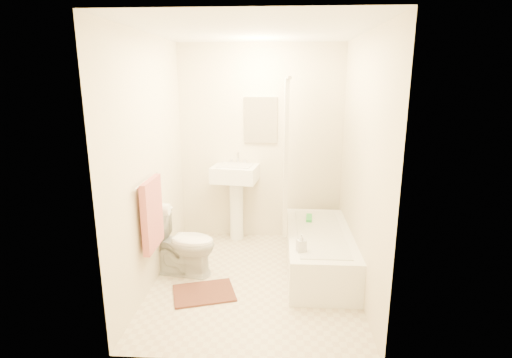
# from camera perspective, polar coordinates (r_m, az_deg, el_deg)

# --- Properties ---
(floor) EXTENTS (2.40, 2.40, 0.00)m
(floor) POSITION_cam_1_polar(r_m,az_deg,el_deg) (4.19, -0.21, -14.25)
(floor) COLOR beige
(floor) RESTS_ON ground
(ceiling) EXTENTS (2.40, 2.40, 0.00)m
(ceiling) POSITION_cam_1_polar(r_m,az_deg,el_deg) (3.70, -0.25, 20.50)
(ceiling) COLOR white
(ceiling) RESTS_ON ground
(wall_back) EXTENTS (2.00, 0.02, 2.40)m
(wall_back) POSITION_cam_1_polar(r_m,az_deg,el_deg) (4.94, 0.67, 4.98)
(wall_back) COLOR beige
(wall_back) RESTS_ON ground
(wall_left) EXTENTS (0.02, 2.40, 2.40)m
(wall_left) POSITION_cam_1_polar(r_m,az_deg,el_deg) (3.95, -14.86, 2.13)
(wall_left) COLOR beige
(wall_left) RESTS_ON ground
(wall_right) EXTENTS (0.02, 2.40, 2.40)m
(wall_right) POSITION_cam_1_polar(r_m,az_deg,el_deg) (3.83, 14.87, 1.75)
(wall_right) COLOR beige
(wall_right) RESTS_ON ground
(mirror) EXTENTS (0.40, 0.03, 0.55)m
(mirror) POSITION_cam_1_polar(r_m,az_deg,el_deg) (4.88, 0.67, 8.42)
(mirror) COLOR white
(mirror) RESTS_ON wall_back
(curtain_rod) EXTENTS (0.03, 1.70, 0.03)m
(curtain_rod) POSITION_cam_1_polar(r_m,az_deg,el_deg) (3.77, 4.56, 14.24)
(curtain_rod) COLOR silver
(curtain_rod) RESTS_ON wall_back
(shower_curtain) EXTENTS (0.04, 0.80, 1.55)m
(shower_curtain) POSITION_cam_1_polar(r_m,az_deg,el_deg) (4.24, 4.26, 3.66)
(shower_curtain) COLOR silver
(shower_curtain) RESTS_ON curtain_rod
(towel_bar) EXTENTS (0.02, 0.60, 0.02)m
(towel_bar) POSITION_cam_1_polar(r_m,az_deg,el_deg) (3.73, -15.36, -0.19)
(towel_bar) COLOR silver
(towel_bar) RESTS_ON wall_left
(towel) EXTENTS (0.06, 0.45, 0.66)m
(towel) POSITION_cam_1_polar(r_m,az_deg,el_deg) (3.81, -14.61, -4.86)
(towel) COLOR #CC7266
(towel) RESTS_ON towel_bar
(toilet_paper) EXTENTS (0.11, 0.12, 0.12)m
(toilet_paper) POSITION_cam_1_polar(r_m,az_deg,el_deg) (4.17, -13.00, -4.24)
(toilet_paper) COLOR white
(toilet_paper) RESTS_ON wall_left
(toilet) EXTENTS (0.74, 0.49, 0.67)m
(toilet) POSITION_cam_1_polar(r_m,az_deg,el_deg) (4.26, -10.36, -8.97)
(toilet) COLOR silver
(toilet) RESTS_ON floor
(sink) EXTENTS (0.59, 0.50, 1.04)m
(sink) POSITION_cam_1_polar(r_m,az_deg,el_deg) (4.98, -2.88, -2.97)
(sink) COLOR white
(sink) RESTS_ON floor
(bathtub) EXTENTS (0.66, 1.51, 0.42)m
(bathtub) POSITION_cam_1_polar(r_m,az_deg,el_deg) (4.36, 8.99, -10.12)
(bathtub) COLOR white
(bathtub) RESTS_ON floor
(bath_mat) EXTENTS (0.67, 0.58, 0.02)m
(bath_mat) POSITION_cam_1_polar(r_m,az_deg,el_deg) (3.98, -7.46, -15.83)
(bath_mat) COLOR #4C281C
(bath_mat) RESTS_ON floor
(soap_bottle) EXTENTS (0.10, 0.10, 0.18)m
(soap_bottle) POSITION_cam_1_polar(r_m,az_deg,el_deg) (3.77, 6.50, -9.06)
(soap_bottle) COLOR silver
(soap_bottle) RESTS_ON bathtub
(scrub_brush) EXTENTS (0.08, 0.22, 0.04)m
(scrub_brush) POSITION_cam_1_polar(r_m,az_deg,el_deg) (4.60, 7.59, -5.59)
(scrub_brush) COLOR green
(scrub_brush) RESTS_ON bathtub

